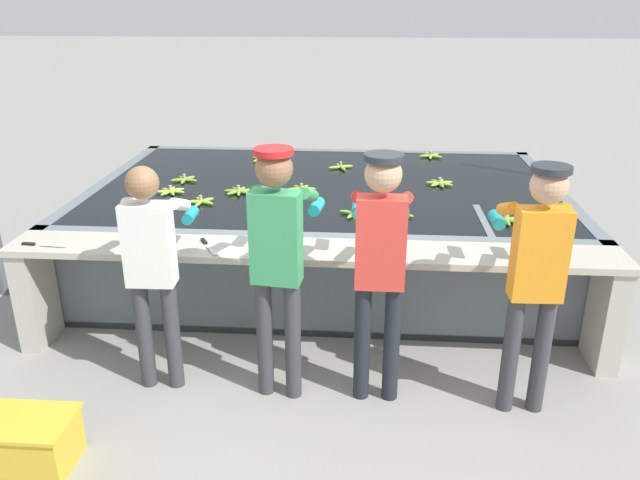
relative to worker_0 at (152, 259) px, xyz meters
name	(u,v)px	position (x,y,z in m)	size (l,w,h in m)	color
ground_plane	(310,367)	(1.04, 0.26, -0.97)	(80.00, 80.00, 0.00)	gray
wash_tank	(326,226)	(1.04, 2.20, -0.54)	(4.60, 3.00, 0.88)	slate
work_ledge	(312,279)	(1.04, 0.49, -0.34)	(4.60, 0.45, 0.88)	#B7B2A3
worker_0	(152,259)	(0.00, 0.00, 0.00)	(0.41, 0.71, 1.62)	#38383D
worker_1	(278,250)	(0.86, -0.05, 0.12)	(0.46, 0.74, 1.76)	#38383D
worker_2	(380,255)	(1.53, -0.04, 0.10)	(0.41, 0.72, 1.74)	#1E2328
worker_3	(536,267)	(2.51, -0.10, 0.07)	(0.42, 0.73, 1.70)	#38383D
banana_bunch_floating_0	(440,183)	(2.16, 2.25, -0.07)	(0.28, 0.28, 0.08)	#93BC3D
banana_bunch_floating_1	(431,156)	(2.17, 3.39, -0.07)	(0.27, 0.27, 0.08)	#93BC3D
banana_bunch_floating_2	(261,159)	(0.24, 3.09, -0.07)	(0.26, 0.26, 0.08)	#7FAD33
banana_bunch_floating_3	(505,220)	(2.59, 1.20, -0.07)	(0.28, 0.28, 0.08)	#7FAD33
banana_bunch_floating_4	(184,179)	(-0.40, 2.19, -0.07)	(0.28, 0.27, 0.08)	#7FAD33
banana_bunch_floating_5	(171,191)	(-0.42, 1.79, -0.07)	(0.28, 0.28, 0.08)	#9EC642
banana_bunch_floating_6	(201,201)	(-0.05, 1.50, -0.07)	(0.28, 0.27, 0.08)	#93BC3D
banana_bunch_floating_7	(398,214)	(1.71, 1.28, -0.07)	(0.28, 0.27, 0.08)	#7FAD33
banana_bunch_floating_8	(374,201)	(1.51, 1.63, -0.07)	(0.28, 0.28, 0.08)	#8CB738
banana_bunch_floating_9	(239,191)	(0.22, 1.84, -0.07)	(0.28, 0.28, 0.08)	#75A333
banana_bunch_floating_10	(341,167)	(1.15, 2.81, -0.07)	(0.27, 0.27, 0.08)	#93BC3D
banana_bunch_floating_11	(354,213)	(1.33, 1.27, -0.07)	(0.27, 0.27, 0.08)	#7FAD33
banana_bunch_floating_12	(301,189)	(0.81, 1.95, -0.07)	(0.28, 0.27, 0.08)	#8CB738
knife_0	(37,244)	(-1.02, 0.39, -0.08)	(0.35, 0.06, 0.02)	silver
knife_1	(207,244)	(0.25, 0.49, -0.08)	(0.20, 0.32, 0.02)	silver
crate	(28,442)	(-0.53, -0.91, -0.81)	(0.55, 0.39, 0.32)	gold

